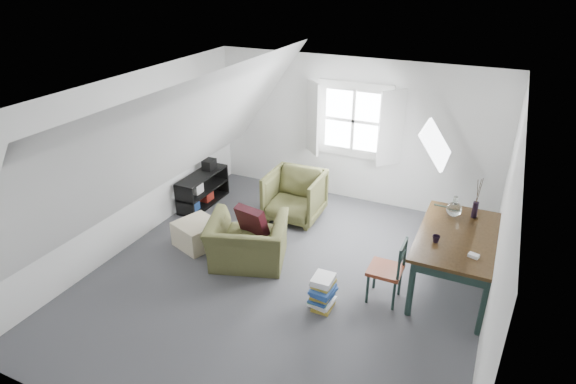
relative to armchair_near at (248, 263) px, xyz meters
The scene contains 24 objects.
floor 0.65m from the armchair_near, 10.93° to the right, with size 5.50×5.50×0.00m, color #46474B.
ceiling 2.58m from the armchair_near, 10.93° to the right, with size 5.50×5.50×0.00m, color white.
wall_back 2.98m from the armchair_near, 76.33° to the left, with size 5.00×5.00×0.00m, color white.
wall_front 3.20m from the armchair_near, 77.47° to the right, with size 5.00×5.00×0.00m, color white.
wall_left 2.25m from the armchair_near, behind, with size 5.50×5.50×0.00m, color white.
wall_right 3.38m from the armchair_near, ahead, with size 5.50×5.50×0.00m, color white.
slope_left 2.00m from the armchair_near, behind, with size 5.50×5.50×0.00m, color white.
slope_right 2.82m from the armchair_near, ahead, with size 5.50×5.50×0.00m, color white.
dormer_window 3.00m from the armchair_near, 75.95° to the left, with size 1.71×0.35×1.30m.
skylight 3.04m from the armchair_near, 28.26° to the left, with size 0.55×0.75×0.04m, color white.
armchair_near is the anchor object (origin of this frame).
armchair_far 1.50m from the armchair_near, 88.14° to the left, with size 0.87×0.89×0.81m, color #4A4B27.
throw_pillow 0.62m from the armchair_near, 90.00° to the left, with size 0.45×0.13×0.45m, color #370F15.
ottoman 0.95m from the armchair_near, behind, with size 0.57×0.57×0.38m, color #C6B894.
dining_table 2.86m from the armchair_near, 12.33° to the left, with size 0.99×1.65×0.82m.
demijohn 2.92m from the armchair_near, 22.17° to the left, with size 0.20×0.20×0.28m.
vase_twigs 3.18m from the armchair_near, 22.13° to the left, with size 0.07×0.08×0.56m.
cup 2.61m from the armchair_near, ahead, with size 0.09×0.09×0.09m, color black.
paper_box 3.03m from the armchair_near, ahead, with size 0.12×0.08×0.04m, color white.
dining_chair_far 2.87m from the armchair_near, 30.29° to the left, with size 0.39×0.39×0.84m.
dining_chair_near 2.03m from the armchair_near, ahead, with size 0.41×0.41×0.87m.
media_shelf 2.06m from the armchair_near, 142.31° to the left, with size 0.37×1.11×0.57m.
electronics_box 2.32m from the armchair_near, 136.45° to the left, with size 0.17×0.24×0.19m, color black.
magazine_stack 1.40m from the armchair_near, 19.11° to the right, with size 0.32×0.38×0.43m.
Camera 1 is at (2.29, -4.84, 3.90)m, focal length 30.00 mm.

